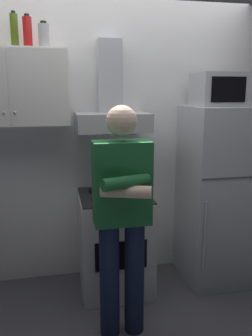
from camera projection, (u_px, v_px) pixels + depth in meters
ground_plane at (126, 301)px, 2.88m from camera, size 7.00×7.00×0.00m
back_wall_tiled at (113, 133)px, 3.16m from camera, size 4.80×0.10×2.70m
upper_cabinet at (11, 88)px, 2.69m from camera, size 0.90×0.37×0.60m
stove_oven at (115, 242)px, 3.01m from camera, size 0.60×0.62×0.87m
range_hood at (111, 107)px, 2.88m from camera, size 0.60×0.44×0.75m
refrigerator at (217, 195)px, 3.12m from camera, size 0.60×0.62×1.60m
microwave at (223, 90)px, 2.93m from camera, size 0.48×0.37×0.28m
person_standing at (122, 216)px, 2.32m from camera, size 0.38×0.33×1.64m
cooking_pot at (132, 191)px, 2.82m from camera, size 0.31×0.21×0.09m
bottle_olive_oil at (14, 31)px, 2.65m from camera, size 0.06×0.06×0.28m
bottle_canister_steel at (44, 36)px, 2.63m from camera, size 0.08×0.08×0.20m
bottle_soda_red at (28, 32)px, 2.61m from camera, size 0.07×0.07×0.25m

